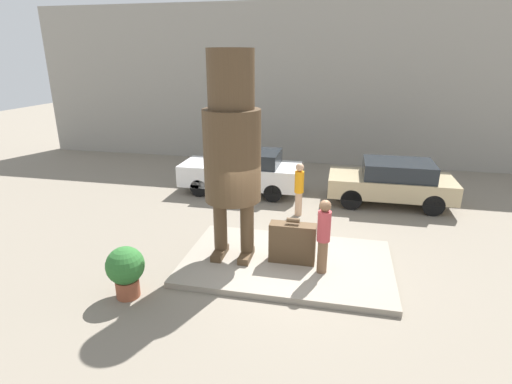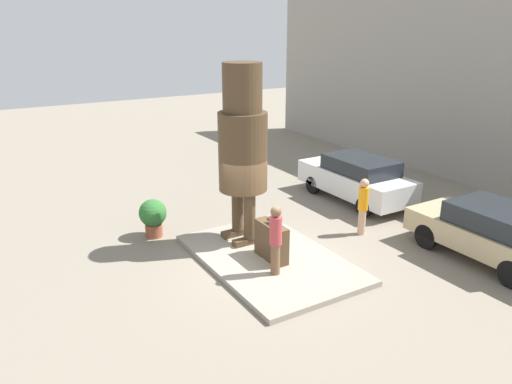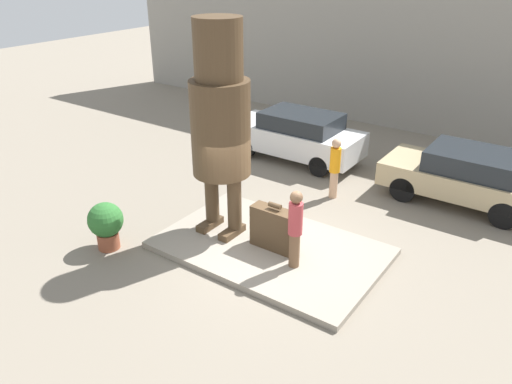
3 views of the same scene
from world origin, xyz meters
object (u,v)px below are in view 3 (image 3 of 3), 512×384
Objects in this scene: statue_figure at (220,115)px; parked_car_white at (296,135)px; worker_hivis at (335,166)px; planter_pot at (106,223)px; parked_car_tan at (465,175)px; tourist at (295,226)px; giant_suitcase at (275,229)px.

parked_car_white is (-1.10, 5.19, -2.17)m from statue_figure.
parked_car_white is at bearing 101.96° from statue_figure.
worker_hivis reaches higher than parked_car_white.
parked_car_tan is at bearing 49.62° from planter_pot.
tourist reaches higher than worker_hivis.
statue_figure is 2.84× the size of worker_hivis.
statue_figure is at bearing 170.75° from tourist.
parked_car_white is 1.06× the size of parked_car_tan.
worker_hivis reaches higher than planter_pot.
giant_suitcase is at bearing 154.03° from tourist.
worker_hivis reaches higher than parked_car_tan.
parked_car_tan is 9.33m from planter_pot.
statue_figure is 4.33× the size of giant_suitcase.
parked_car_tan reaches higher than giant_suitcase.
tourist is 0.43× the size of parked_car_tan.
tourist is at bearing 69.46° from parked_car_tan.
planter_pot is (-3.26, -2.02, 0.02)m from giant_suitcase.
parked_car_white is (-2.56, 5.19, 0.21)m from giant_suitcase.
statue_figure is 1.12× the size of parked_car_white.
parked_car_white reaches higher than giant_suitcase.
worker_hivis is (-0.96, 3.71, -0.17)m from tourist.
tourist reaches higher than planter_pot.
giant_suitcase is at bearing 31.74° from planter_pot.
worker_hivis is at bearing 141.64° from parked_car_white.
tourist is at bearing 120.71° from parked_car_white.
tourist is 1.02× the size of worker_hivis.
tourist is 5.82m from parked_car_tan.
statue_figure reaches higher than planter_pot.
parked_car_white reaches higher than planter_pot.
parked_car_white is at bearing 141.64° from worker_hivis.
parked_car_tan reaches higher than planter_pot.
statue_figure reaches higher than giant_suitcase.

